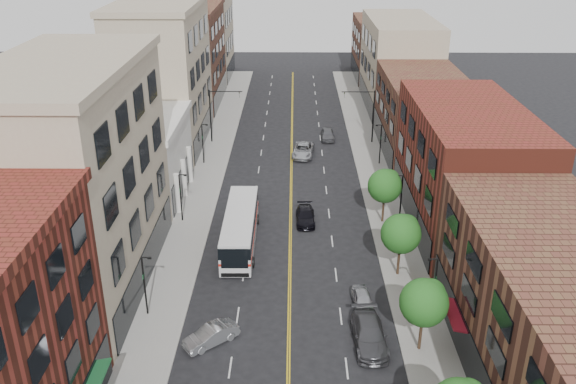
{
  "coord_description": "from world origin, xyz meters",
  "views": [
    {
      "loc": [
        0.32,
        -31.11,
        28.15
      ],
      "look_at": [
        -0.22,
        20.31,
        5.0
      ],
      "focal_mm": 38.0,
      "sensor_mm": 36.0,
      "label": 1
    }
  ],
  "objects_px": {
    "car_angle_b": "(211,335)",
    "car_parked_far": "(363,300)",
    "car_lane_a": "(305,216)",
    "car_lane_b": "(303,150)",
    "city_bus": "(240,226)",
    "car_parked_mid": "(369,335)",
    "car_lane_c": "(328,134)",
    "car_lane_behind": "(248,198)"
  },
  "relations": [
    {
      "from": "city_bus",
      "to": "car_angle_b",
      "type": "height_order",
      "value": "city_bus"
    },
    {
      "from": "city_bus",
      "to": "car_lane_behind",
      "type": "height_order",
      "value": "city_bus"
    },
    {
      "from": "car_lane_a",
      "to": "car_lane_b",
      "type": "relative_size",
      "value": 0.82
    },
    {
      "from": "city_bus",
      "to": "car_lane_a",
      "type": "relative_size",
      "value": 2.75
    },
    {
      "from": "car_parked_mid",
      "to": "car_angle_b",
      "type": "bearing_deg",
      "value": 177.91
    },
    {
      "from": "car_lane_c",
      "to": "car_lane_behind",
      "type": "bearing_deg",
      "value": -114.24
    },
    {
      "from": "car_lane_a",
      "to": "car_parked_far",
      "type": "bearing_deg",
      "value": -74.85
    },
    {
      "from": "car_parked_mid",
      "to": "car_lane_a",
      "type": "distance_m",
      "value": 19.82
    },
    {
      "from": "car_angle_b",
      "to": "car_parked_far",
      "type": "relative_size",
      "value": 1.11
    },
    {
      "from": "car_angle_b",
      "to": "car_parked_far",
      "type": "bearing_deg",
      "value": 73.18
    },
    {
      "from": "car_parked_far",
      "to": "car_lane_behind",
      "type": "height_order",
      "value": "car_lane_behind"
    },
    {
      "from": "car_lane_behind",
      "to": "car_lane_a",
      "type": "relative_size",
      "value": 1.04
    },
    {
      "from": "car_angle_b",
      "to": "car_lane_c",
      "type": "relative_size",
      "value": 0.95
    },
    {
      "from": "car_parked_mid",
      "to": "car_parked_far",
      "type": "xyz_separation_m",
      "value": [
        0.0,
        4.6,
        -0.18
      ]
    },
    {
      "from": "car_parked_far",
      "to": "car_lane_behind",
      "type": "relative_size",
      "value": 0.79
    },
    {
      "from": "car_angle_b",
      "to": "car_lane_behind",
      "type": "relative_size",
      "value": 0.87
    },
    {
      "from": "car_parked_mid",
      "to": "car_lane_b",
      "type": "bearing_deg",
      "value": 94.19
    },
    {
      "from": "car_parked_mid",
      "to": "car_lane_c",
      "type": "distance_m",
      "value": 44.76
    },
    {
      "from": "car_parked_far",
      "to": "car_lane_b",
      "type": "bearing_deg",
      "value": 93.22
    },
    {
      "from": "city_bus",
      "to": "car_angle_b",
      "type": "distance_m",
      "value": 14.83
    },
    {
      "from": "car_parked_mid",
      "to": "car_lane_a",
      "type": "xyz_separation_m",
      "value": [
        -4.3,
        19.35,
        -0.15
      ]
    },
    {
      "from": "city_bus",
      "to": "car_angle_b",
      "type": "relative_size",
      "value": 3.04
    },
    {
      "from": "city_bus",
      "to": "car_parked_far",
      "type": "relative_size",
      "value": 3.38
    },
    {
      "from": "car_angle_b",
      "to": "car_lane_b",
      "type": "relative_size",
      "value": 0.75
    },
    {
      "from": "car_parked_mid",
      "to": "car_lane_c",
      "type": "xyz_separation_m",
      "value": [
        -0.83,
        44.75,
        -0.07
      ]
    },
    {
      "from": "car_lane_b",
      "to": "car_lane_c",
      "type": "relative_size",
      "value": 1.27
    },
    {
      "from": "car_parked_mid",
      "to": "car_parked_far",
      "type": "distance_m",
      "value": 4.61
    },
    {
      "from": "car_lane_b",
      "to": "car_lane_c",
      "type": "xyz_separation_m",
      "value": [
        3.47,
        6.52,
        -0.03
      ]
    },
    {
      "from": "car_lane_behind",
      "to": "car_lane_b",
      "type": "distance_m",
      "value": 16.09
    },
    {
      "from": "car_angle_b",
      "to": "car_lane_b",
      "type": "xyz_separation_m",
      "value": [
        7.11,
        38.26,
        0.09
      ]
    },
    {
      "from": "car_lane_a",
      "to": "car_lane_b",
      "type": "bearing_deg",
      "value": 88.9
    },
    {
      "from": "car_angle_b",
      "to": "car_lane_a",
      "type": "distance_m",
      "value": 20.64
    },
    {
      "from": "car_parked_mid",
      "to": "car_parked_far",
      "type": "height_order",
      "value": "car_parked_mid"
    },
    {
      "from": "car_lane_behind",
      "to": "car_lane_b",
      "type": "height_order",
      "value": "car_lane_behind"
    },
    {
      "from": "car_parked_mid",
      "to": "city_bus",
      "type": "bearing_deg",
      "value": 123.23
    },
    {
      "from": "city_bus",
      "to": "car_parked_mid",
      "type": "height_order",
      "value": "city_bus"
    },
    {
      "from": "city_bus",
      "to": "car_lane_behind",
      "type": "relative_size",
      "value": 2.65
    },
    {
      "from": "car_parked_mid",
      "to": "car_lane_b",
      "type": "height_order",
      "value": "car_parked_mid"
    },
    {
      "from": "car_angle_b",
      "to": "city_bus",
      "type": "bearing_deg",
      "value": 137.53
    },
    {
      "from": "car_parked_far",
      "to": "car_lane_behind",
      "type": "xyz_separation_m",
      "value": [
        -10.42,
        18.75,
        0.15
      ]
    },
    {
      "from": "city_bus",
      "to": "car_lane_a",
      "type": "distance_m",
      "value": 7.82
    },
    {
      "from": "car_angle_b",
      "to": "car_lane_a",
      "type": "height_order",
      "value": "car_angle_b"
    }
  ]
}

